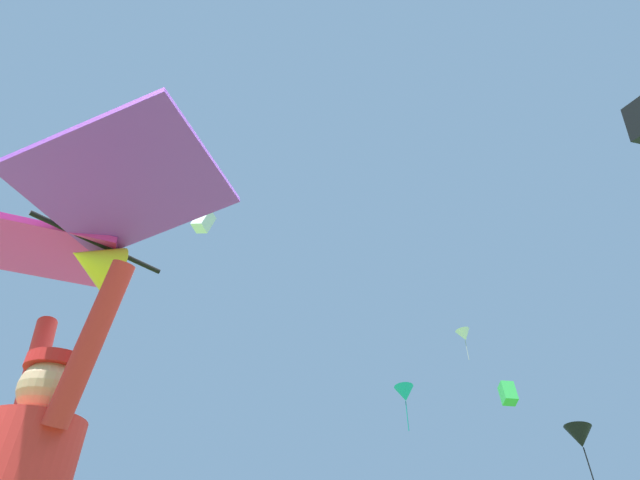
% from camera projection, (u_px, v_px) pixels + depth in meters
% --- Properties ---
extents(held_stunt_kite, '(1.66, 1.06, 0.39)m').
position_uv_depth(held_stunt_kite, '(88.00, 233.00, 2.26)').
color(held_stunt_kite, black).
extents(distant_kite_white_low_right, '(0.89, 0.88, 1.50)m').
position_uv_depth(distant_kite_white_low_right, '(464.00, 335.00, 21.77)').
color(distant_kite_white_low_right, white).
extents(distant_kite_black_high_right, '(1.63, 1.68, 3.01)m').
position_uv_depth(distant_kite_black_high_right, '(580.00, 437.00, 23.79)').
color(distant_kite_black_high_right, black).
extents(distant_kite_teal_high_left, '(1.74, 1.75, 2.81)m').
position_uv_depth(distant_kite_teal_high_left, '(405.00, 394.00, 30.09)').
color(distant_kite_teal_high_left, '#19B2AD').
extents(distant_kite_white_mid_right, '(0.90, 0.89, 1.18)m').
position_uv_depth(distant_kite_white_mid_right, '(204.00, 221.00, 21.76)').
color(distant_kite_white_mid_right, white).
extents(distant_kite_green_mid_left, '(1.14, 1.33, 1.43)m').
position_uv_depth(distant_kite_green_mid_left, '(508.00, 393.00, 28.67)').
color(distant_kite_green_mid_left, green).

